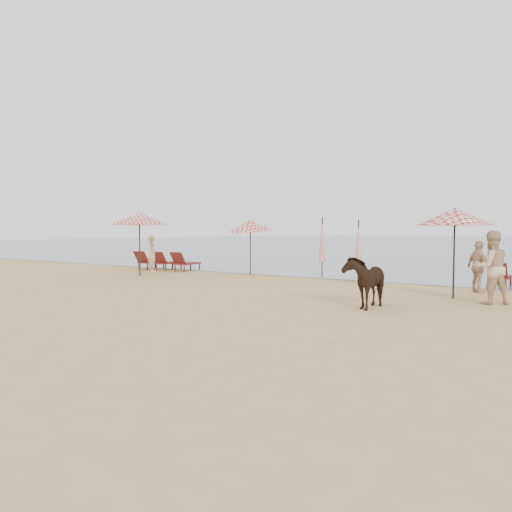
{
  "coord_description": "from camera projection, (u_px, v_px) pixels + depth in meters",
  "views": [
    {
      "loc": [
        8.34,
        -6.86,
        1.86
      ],
      "look_at": [
        0.0,
        5.0,
        1.1
      ],
      "focal_mm": 35.0,
      "sensor_mm": 36.0,
      "label": 1
    }
  ],
  "objects": [
    {
      "name": "ground",
      "position": [
        119.0,
        318.0,
        10.49
      ],
      "size": [
        120.0,
        120.0,
        0.0
      ],
      "primitive_type": "plane",
      "color": "tan",
      "rests_on": "ground"
    },
    {
      "name": "lounger_cluster_left",
      "position": [
        166.0,
        261.0,
        23.0
      ],
      "size": [
        2.89,
        1.93,
        0.6
      ],
      "rotation": [
        0.0,
        0.0,
        0.13
      ],
      "color": "maroon",
      "rests_on": "ground"
    },
    {
      "name": "umbrella_open_left_a",
      "position": [
        139.0,
        219.0,
        19.84
      ],
      "size": [
        2.25,
        2.25,
        2.56
      ],
      "rotation": [
        0.0,
        0.0,
        -0.38
      ],
      "color": "black",
      "rests_on": "ground"
    },
    {
      "name": "umbrella_open_left_b",
      "position": [
        250.0,
        226.0,
        20.59
      ],
      "size": [
        1.85,
        1.88,
        2.35
      ],
      "rotation": [
        0.0,
        0.0,
        -0.32
      ],
      "color": "black",
      "rests_on": "ground"
    },
    {
      "name": "umbrella_open_right",
      "position": [
        455.0,
        217.0,
        13.38
      ],
      "size": [
        2.01,
        2.01,
        2.45
      ],
      "rotation": [
        0.0,
        0.0,
        -0.33
      ],
      "color": "black",
      "rests_on": "ground"
    },
    {
      "name": "umbrella_closed_left",
      "position": [
        322.0,
        240.0,
        20.0
      ],
      "size": [
        0.29,
        0.29,
        2.37
      ],
      "rotation": [
        0.0,
        0.0,
        -0.07
      ],
      "color": "black",
      "rests_on": "ground"
    },
    {
      "name": "umbrella_closed_right",
      "position": [
        358.0,
        244.0,
        17.54
      ],
      "size": [
        0.27,
        0.27,
        2.21
      ],
      "rotation": [
        0.0,
        0.0,
        -0.36
      ],
      "color": "black",
      "rests_on": "ground"
    },
    {
      "name": "cow",
      "position": [
        366.0,
        281.0,
        11.94
      ],
      "size": [
        0.75,
        1.52,
        1.26
      ],
      "primitive_type": "imported",
      "rotation": [
        0.0,
        0.0,
        0.05
      ],
      "color": "black",
      "rests_on": "ground"
    },
    {
      "name": "beachgoer_left",
      "position": [
        152.0,
        254.0,
        21.98
      ],
      "size": [
        0.7,
        0.63,
        1.61
      ],
      "primitive_type": "imported",
      "rotation": [
        0.0,
        0.0,
        2.61
      ],
      "color": "tan",
      "rests_on": "ground"
    },
    {
      "name": "beachgoer_right_a",
      "position": [
        491.0,
        267.0,
        12.47
      ],
      "size": [
        1.13,
        1.1,
        1.84
      ],
      "primitive_type": "imported",
      "rotation": [
        0.0,
        0.0,
        3.81
      ],
      "color": "tan",
      "rests_on": "ground"
    },
    {
      "name": "beachgoer_right_b",
      "position": [
        479.0,
        267.0,
        14.7
      ],
      "size": [
        0.93,
        0.89,
        1.55
      ],
      "primitive_type": "imported",
      "rotation": [
        0.0,
        0.0,
        2.42
      ],
      "color": "tan",
      "rests_on": "ground"
    }
  ]
}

